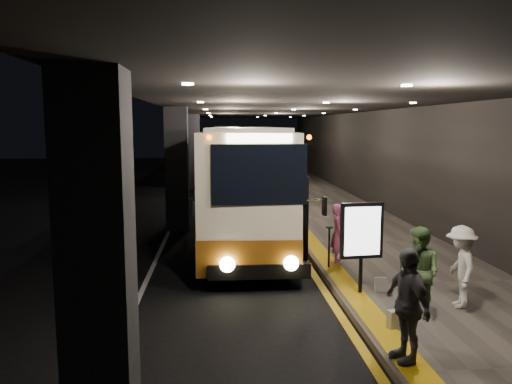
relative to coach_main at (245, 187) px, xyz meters
name	(u,v)px	position (x,y,z in m)	size (l,w,h in m)	color
ground	(220,257)	(-0.85, -2.39, -1.72)	(90.00, 90.00, 0.00)	black
lane_line_white	(173,224)	(-2.65, 2.61, -1.71)	(0.12, 50.00, 0.01)	silver
kerb_stripe_yellow	(280,222)	(1.50, 2.61, -1.71)	(0.18, 50.00, 0.01)	gold
sidewalk	(341,220)	(3.90, 2.61, -1.64)	(4.50, 50.00, 0.15)	#514C44
tactile_strip	(293,218)	(2.00, 2.61, -1.56)	(0.50, 50.00, 0.01)	gold
terminal_wall	(399,145)	(6.15, 2.61, 1.28)	(0.10, 50.00, 6.00)	black
support_columns	(177,169)	(-2.35, 1.61, 0.48)	(0.80, 24.80, 4.40)	black
canopy	(285,103)	(1.65, 2.61, 2.88)	(9.00, 50.00, 0.40)	black
coach_main	(245,187)	(0.00, 0.00, 0.00)	(2.81, 11.58, 3.58)	#EEE7C7
coach_second	(236,157)	(0.29, 16.67, -0.07)	(2.53, 11.01, 3.45)	#EEE7C7
coach_third	(227,147)	(-0.01, 30.36, 0.00)	(2.72, 11.48, 3.59)	#EEE7C7
passenger_boarding	(338,233)	(2.25, -3.68, -0.79)	(0.57, 0.37, 1.55)	#CA5E96
passenger_waiting_green	(420,272)	(2.86, -7.55, -0.71)	(0.83, 0.52, 1.72)	#436236
passenger_waiting_white	(461,266)	(3.89, -7.10, -0.75)	(1.06, 0.49, 1.64)	silver
passenger_waiting_grey	(407,305)	(1.95, -9.27, -0.68)	(1.04, 0.53, 1.78)	#525258
bag_polka	(381,284)	(2.62, -6.10, -1.41)	(0.26, 0.11, 0.31)	black
bag_plain	(395,319)	(2.23, -8.06, -1.41)	(0.26, 0.15, 0.33)	#B4AFA8
info_sign	(362,232)	(2.15, -6.15, -0.24)	(0.94, 0.21, 1.97)	black
stanchion_post	(329,247)	(1.90, -4.18, -1.05)	(0.05, 0.05, 1.04)	black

